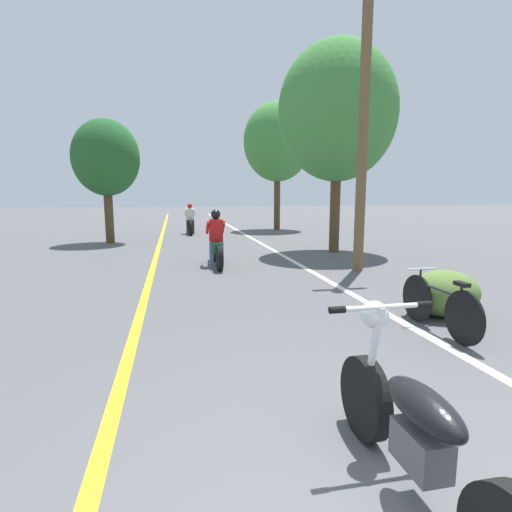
% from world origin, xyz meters
% --- Properties ---
extents(lane_stripe_center, '(0.14, 48.00, 0.01)m').
position_xyz_m(lane_stripe_center, '(-1.70, 12.59, 0.00)').
color(lane_stripe_center, yellow).
rests_on(lane_stripe_center, ground).
extents(lane_stripe_edge, '(0.14, 48.00, 0.01)m').
position_xyz_m(lane_stripe_edge, '(2.05, 12.59, 0.00)').
color(lane_stripe_edge, white).
rests_on(lane_stripe_edge, ground).
extents(utility_pole, '(1.10, 0.24, 7.00)m').
position_xyz_m(utility_pole, '(3.23, 7.60, 3.59)').
color(utility_pole, brown).
rests_on(utility_pole, ground).
extents(roadside_tree_right_near, '(3.69, 3.32, 6.47)m').
position_xyz_m(roadside_tree_right_near, '(3.89, 10.70, 4.33)').
color(roadside_tree_right_near, '#513A23').
rests_on(roadside_tree_right_near, ground).
extents(roadside_tree_right_far, '(3.48, 3.13, 6.48)m').
position_xyz_m(roadside_tree_right_far, '(4.15, 19.02, 4.46)').
color(roadside_tree_right_far, '#513A23').
rests_on(roadside_tree_right_far, ground).
extents(roadside_tree_left, '(2.45, 2.21, 4.59)m').
position_xyz_m(roadside_tree_left, '(-3.55, 14.68, 3.15)').
color(roadside_tree_left, '#513A23').
rests_on(roadside_tree_left, ground).
extents(roadside_bush, '(1.10, 0.88, 0.70)m').
position_xyz_m(roadside_bush, '(2.83, 3.89, 0.35)').
color(roadside_bush, '#5B7A38').
rests_on(roadside_bush, ground).
extents(motorcycle_foreground, '(0.76, 2.02, 1.09)m').
position_xyz_m(motorcycle_foreground, '(0.23, 0.63, 0.43)').
color(motorcycle_foreground, black).
rests_on(motorcycle_foreground, ground).
extents(motorcycle_rider_lead, '(0.50, 2.11, 1.45)m').
position_xyz_m(motorcycle_rider_lead, '(-0.09, 8.90, 0.55)').
color(motorcycle_rider_lead, black).
rests_on(motorcycle_rider_lead, ground).
extents(motorcycle_rider_far, '(0.50, 2.05, 1.43)m').
position_xyz_m(motorcycle_rider_far, '(-0.41, 17.49, 0.54)').
color(motorcycle_rider_far, black).
rests_on(motorcycle_rider_far, ground).
extents(bicycle_parked, '(0.44, 1.65, 0.79)m').
position_xyz_m(bicycle_parked, '(2.29, 3.26, 0.37)').
color(bicycle_parked, black).
rests_on(bicycle_parked, ground).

